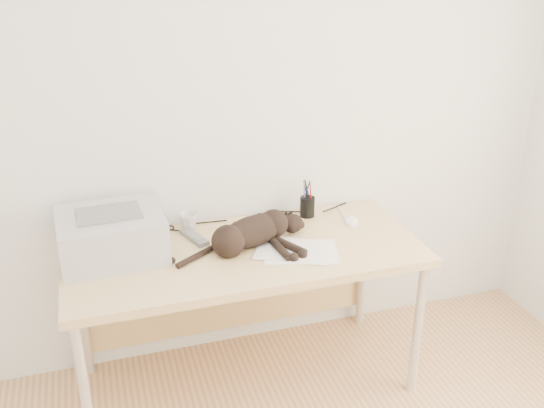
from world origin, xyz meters
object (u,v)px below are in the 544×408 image
object	(u,v)px
desk	(241,266)
cat	(250,234)
mouse	(351,219)
mug	(189,221)
printer	(111,235)
pen_cup	(307,206)

from	to	relation	value
desk	cat	bearing A→B (deg)	-68.79
cat	mouse	distance (m)	0.56
cat	mug	distance (m)	0.35
printer	mug	bearing A→B (deg)	23.83
desk	cat	world-z (taller)	cat
printer	mouse	world-z (taller)	printer
mug	pen_cup	bearing A→B (deg)	-2.49
desk	mug	bearing A→B (deg)	136.26
printer	mouse	xyz separation A→B (m)	(1.14, -0.00, -0.08)
mug	mouse	size ratio (longest dim) A/B	0.75
printer	mouse	size ratio (longest dim) A/B	3.89
mug	pen_cup	size ratio (longest dim) A/B	0.47
desk	mouse	world-z (taller)	mouse
cat	pen_cup	distance (m)	0.44
printer	desk	bearing A→B (deg)	-3.17
cat	mug	bearing A→B (deg)	111.72
mouse	cat	bearing A→B (deg)	-152.39
cat	pen_cup	world-z (taller)	pen_cup
desk	cat	distance (m)	0.21
printer	mug	size ratio (longest dim) A/B	5.20
printer	pen_cup	xyz separation A→B (m)	(0.96, 0.14, -0.05)
desk	printer	distance (m)	0.62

